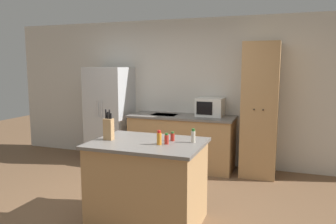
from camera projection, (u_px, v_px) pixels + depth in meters
The scene contains 13 objects.
ground_plane at pixel (131, 213), 3.98m from camera, with size 14.00×14.00×0.00m, color brown.
wall_back at pixel (186, 92), 5.97m from camera, with size 7.20×0.06×2.60m.
refrigerator at pixel (110, 114), 6.14m from camera, with size 0.73×0.72×1.75m.
back_counter at pixel (182, 141), 5.73m from camera, with size 1.83×0.72×0.92m.
pantry_cabinet at pixel (260, 110), 5.24m from camera, with size 0.55×0.63×2.14m.
kitchen_island at pixel (148, 183), 3.66m from camera, with size 1.23×0.91×0.94m.
microwave at pixel (210, 107), 5.60m from camera, with size 0.45×0.41×0.31m.
knife_block at pixel (109, 128), 3.68m from camera, with size 0.10×0.08×0.34m.
spice_bottle_tall_dark at pixel (172, 137), 3.63m from camera, with size 0.05×0.05×0.10m.
spice_bottle_short_red at pixel (159, 138), 3.45m from camera, with size 0.05×0.05×0.15m.
spice_bottle_amber_oil at pixel (193, 136), 3.55m from camera, with size 0.05×0.05×0.15m.
spice_bottle_green_herb at pixel (167, 139), 3.48m from camera, with size 0.05×0.05×0.12m.
fire_extinguisher at pixel (87, 147), 6.38m from camera, with size 0.11×0.11×0.47m.
Camera 1 is at (1.70, -3.39, 1.77)m, focal length 35.00 mm.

